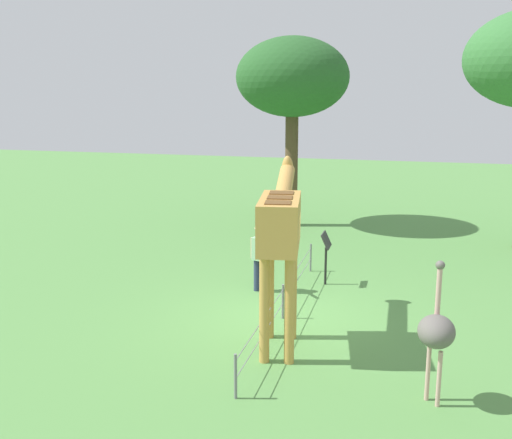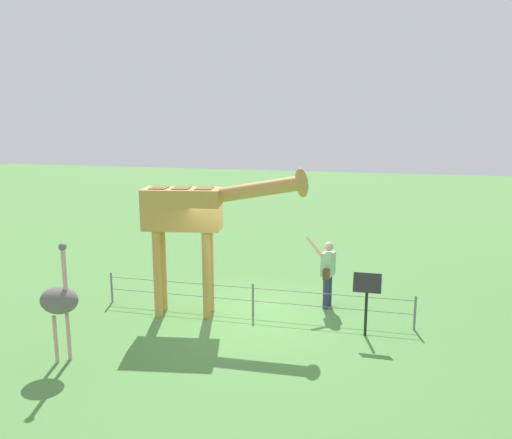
% 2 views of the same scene
% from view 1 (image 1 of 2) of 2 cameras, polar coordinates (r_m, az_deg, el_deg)
% --- Properties ---
extents(ground_plane, '(60.00, 60.00, 0.00)m').
position_cam_1_polar(ground_plane, '(12.94, 2.78, -9.34)').
color(ground_plane, '#568E47').
extents(giraffe, '(3.67, 1.03, 3.37)m').
position_cam_1_polar(giraffe, '(11.06, 2.34, -0.76)').
color(giraffe, '#C69347').
rests_on(giraffe, ground_plane).
extents(visitor, '(0.70, 0.59, 1.71)m').
position_cam_1_polar(visitor, '(14.30, 0.44, -3.40)').
color(visitor, navy).
rests_on(visitor, ground_plane).
extents(ostrich, '(0.70, 0.56, 2.25)m').
position_cam_1_polar(ostrich, '(9.63, 16.70, -10.13)').
color(ostrich, '#CC9E93').
rests_on(ostrich, ground_plane).
extents(tree_northeast, '(3.86, 3.86, 6.52)m').
position_cam_1_polar(tree_northeast, '(21.03, 3.47, 13.16)').
color(tree_northeast, brown).
rests_on(tree_northeast, ground_plane).
extents(info_sign, '(0.56, 0.21, 1.32)m').
position_cam_1_polar(info_sign, '(14.92, 6.65, -2.64)').
color(info_sign, black).
rests_on(info_sign, ground_plane).
extents(wire_fence, '(7.05, 0.05, 0.75)m').
position_cam_1_polar(wire_fence, '(12.81, 2.56, -7.64)').
color(wire_fence, slate).
rests_on(wire_fence, ground_plane).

